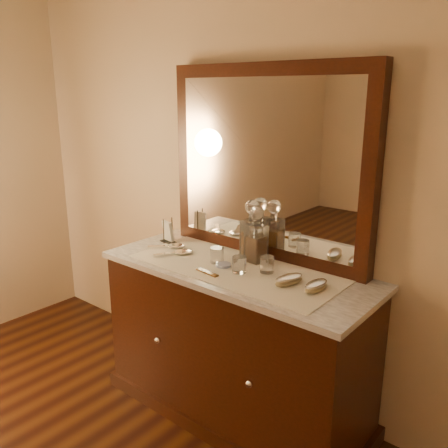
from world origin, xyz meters
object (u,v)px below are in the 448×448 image
Objects in this scene: pin_dish at (223,265)px; comb at (207,272)px; hand_mirror_inner at (180,252)px; decanter_right at (256,240)px; dresser_cabinet at (236,344)px; napkin_rack at (168,233)px; mirror_frame at (266,164)px; brush_near at (289,280)px; brush_far at (316,286)px; hand_mirror_outer at (173,246)px; decanter_left at (252,235)px.

comb is at bearing -90.79° from pin_dish.
decanter_right is at bearing 23.78° from hand_mirror_inner.
dresser_cabinet is 18.03× the size of pin_dish.
napkin_rack is (-0.51, 0.23, 0.05)m from comb.
decanter_right reaches higher than pin_dish.
mirror_frame is at bearing 89.30° from comb.
napkin_rack is 0.89m from brush_near.
brush_near reaches higher than dresser_cabinet.
comb is 0.92× the size of brush_far.
decanter_right is 1.78× the size of brush_near.
comb is 0.97× the size of napkin_rack.
decanter_right reaches higher than dresser_cabinet.
mirror_frame is 6.33× the size of hand_mirror_outer.
brush_near is 0.89× the size of hand_mirror_outer.
mirror_frame is 15.45× the size of pin_dish.
hand_mirror_outer reaches higher than pin_dish.
brush_far is (0.13, 0.02, -0.00)m from brush_near.
hand_mirror_inner is (-0.30, -0.00, 0.00)m from pin_dish.
pin_dish is 0.12m from comb.
comb is at bearing -162.90° from brush_far.
brush_far reaches higher than comb.
decanter_right is at bearing 63.22° from pin_dish.
decanter_left is 0.48m from hand_mirror_outer.
pin_dish is at bearing -116.78° from decanter_right.
mirror_frame reaches higher than hand_mirror_outer.
dresser_cabinet is at bearing 78.25° from comb.
brush_near is 1.10× the size of brush_far.
dresser_cabinet is 0.76m from napkin_rack.
comb is 0.32m from hand_mirror_inner.
dresser_cabinet is 1.17× the size of mirror_frame.
decanter_left is 0.07m from decanter_right.
decanter_right is at bearing 153.27° from brush_near.
comb is 0.53m from brush_far.
hand_mirror_inner is (-0.81, -0.04, -0.01)m from brush_far.
decanter_left reaches higher than hand_mirror_outer.
hand_mirror_inner is (0.11, -0.05, 0.00)m from hand_mirror_outer.
comb is at bearing -106.50° from decanter_right.
brush_far reaches higher than pin_dish.
hand_mirror_outer is at bearing 173.56° from pin_dish.
decanter_left is at bearing 20.47° from hand_mirror_outer.
brush_near reaches higher than pin_dish.
comb is 0.40m from brush_near.
dresser_cabinet is 4.47× the size of decanter_left.
comb is at bearing -159.81° from brush_near.
decanter_right reaches higher than brush_near.
brush_near is at bearing -4.07° from dresser_cabinet.
decanter_right reaches higher than comb.
pin_dish is 0.52m from napkin_rack.
dresser_cabinet is at bearing 36.98° from pin_dish.
mirror_frame reaches higher than decanter_right.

